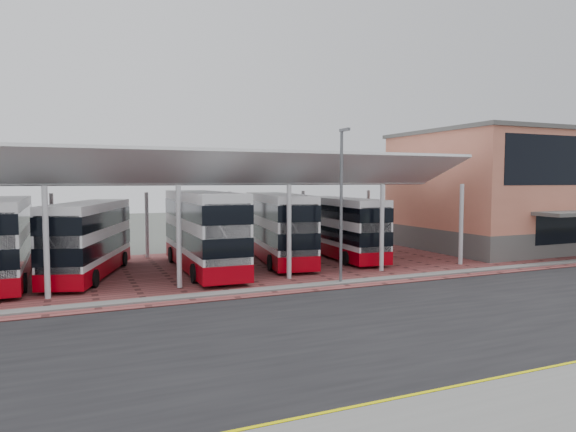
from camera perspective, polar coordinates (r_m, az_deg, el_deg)
name	(u,v)px	position (r m, az deg, el deg)	size (l,w,h in m)	color
ground	(374,317)	(21.03, 9.58, -11.04)	(140.00, 140.00, 0.00)	#4A4E48
road	(389,324)	(20.23, 11.15, -11.64)	(120.00, 14.00, 0.02)	black
forecourt	(290,264)	(33.19, 0.17, -5.38)	(72.00, 16.00, 0.06)	brown
north_kerb	(307,286)	(26.29, 2.13, -7.79)	(120.00, 0.80, 0.14)	slate
yellow_line_near	(516,379)	(15.91, 24.03, -16.25)	(120.00, 0.12, 0.01)	#DCD701
yellow_line_far	(508,376)	(16.10, 23.21, -15.98)	(120.00, 0.12, 0.01)	#DCD701
canopy	(159,174)	(31.37, -14.09, 4.53)	(37.00, 11.63, 7.07)	silver
terminal	(520,190)	(46.06, 24.40, 2.67)	(18.40, 14.40, 9.25)	#565451
lamp_east	(341,201)	(26.74, 5.96, 1.67)	(0.16, 0.90, 8.07)	#5C5E63
bus_1	(1,241)	(30.94, -29.27, -2.43)	(2.73, 10.71, 4.41)	silver
bus_2	(89,240)	(30.79, -21.23, -2.46)	(5.36, 10.28, 4.15)	silver
bus_3	(203,232)	(30.91, -9.42, -1.71)	(3.06, 11.44, 4.69)	silver
bus_4	(278,228)	(33.92, -1.10, -1.34)	(4.26, 11.13, 4.48)	silver
bus_5	(341,228)	(35.87, 5.89, -1.32)	(3.03, 10.21, 4.15)	silver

